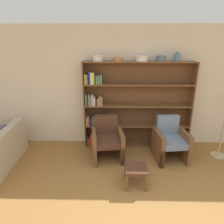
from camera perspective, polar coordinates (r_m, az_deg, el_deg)
wall_back at (r=4.70m, az=7.82°, el=6.83°), size 12.00×0.06×2.75m
bookshelf at (r=4.62m, az=4.79°, el=1.75°), size 2.44×0.30×1.99m
bowl_copper at (r=4.40m, az=-4.10°, el=15.18°), size 0.24×0.24×0.12m
bowl_olive at (r=4.39m, az=1.72°, el=14.92°), size 0.22×0.22×0.08m
bowl_brass at (r=4.42m, az=8.52°, el=14.99°), size 0.28×0.28×0.11m
bowl_stoneware at (r=4.49m, az=13.79°, el=14.75°), size 0.21×0.21×0.12m
vase_tall at (r=4.57m, az=18.08°, el=14.67°), size 0.13×0.13×0.19m
armchair_leather at (r=4.30m, az=-1.35°, el=-8.01°), size 0.72×0.76×0.89m
armchair_cushioned at (r=4.45m, az=16.26°, el=-7.86°), size 0.72×0.75×0.89m
footstool at (r=3.60m, az=6.83°, el=-16.15°), size 0.38×0.38×0.35m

